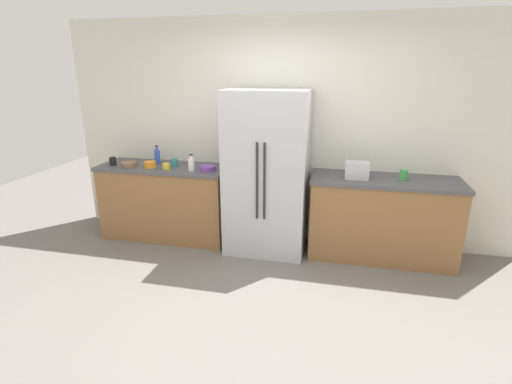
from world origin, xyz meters
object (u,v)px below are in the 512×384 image
refrigerator (267,173)px  bowl_a (129,164)px  bowl_b (150,164)px  bottle_b (157,156)px  cup_d (113,161)px  cup_c (166,166)px  toaster (357,170)px  cup_b (404,175)px  bowl_c (208,168)px  bottle_a (191,164)px  cup_a (175,162)px

refrigerator → bowl_a: refrigerator is taller
bowl_b → bottle_b: bearing=92.5°
cup_d → bowl_a: bearing=-3.7°
cup_c → toaster: bearing=2.4°
cup_b → cup_d: cup_b is taller
toaster → bottle_b: bearing=176.2°
toaster → cup_c: size_ratio=2.99×
bottle_b → bowl_c: 0.75m
refrigerator → bottle_a: 0.89m
cup_d → bowl_b: bearing=-0.0°
bottle_b → bowl_a: 0.36m
cup_c → bowl_c: cup_c is taller
cup_a → cup_d: size_ratio=0.98×
bottle_a → bowl_b: (-0.55, 0.04, -0.04)m
toaster → bowl_b: 2.41m
bottle_b → bowl_a: size_ratio=1.19×
cup_a → bowl_a: size_ratio=0.51×
bottle_a → cup_d: size_ratio=2.01×
cup_b → bowl_a: (-3.17, -0.13, -0.03)m
cup_a → bowl_a: (-0.54, -0.13, -0.02)m
bottle_a → bottle_b: bearing=155.4°
bottle_b → bottle_a: bearing=-24.6°
refrigerator → cup_a: bearing=176.7°
bottle_a → toaster: bearing=2.9°
cup_a → cup_c: (-0.04, -0.15, -0.01)m
bottle_a → cup_a: size_ratio=2.04×
bowl_a → bottle_b: bearing=41.2°
bowl_b → bottle_a: bearing=-4.1°
bowl_c → cup_a: bearing=169.7°
bottle_a → bowl_c: size_ratio=1.02×
bowl_b → cup_d: bearing=180.0°
cup_a → cup_b: cup_b is taller
bowl_a → bowl_c: (0.99, 0.05, -0.00)m
bottle_b → cup_c: 0.35m
bottle_b → cup_b: 2.91m
refrigerator → bowl_a: 1.70m
toaster → bowl_a: (-2.68, -0.07, -0.06)m
refrigerator → cup_b: bearing=2.7°
cup_c → cup_d: size_ratio=0.84×
refrigerator → cup_c: refrigerator is taller
cup_a → cup_b: 2.63m
bottle_b → cup_a: bearing=-20.3°
bowl_a → refrigerator: bearing=2.0°
cup_c → cup_b: bearing=3.3°
toaster → bowl_b: (-2.41, -0.06, -0.06)m
bottle_b → cup_d: (-0.49, -0.22, -0.04)m
cup_c → bowl_c: (0.49, 0.07, -0.01)m
cup_c → bowl_a: size_ratio=0.44×
toaster → cup_b: toaster is taller
bottle_a → cup_c: (-0.32, 0.00, -0.04)m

